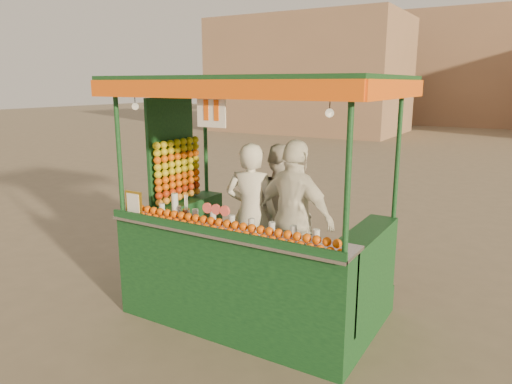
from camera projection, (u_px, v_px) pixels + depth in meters
The scene contains 7 objects.
ground at pixel (293, 323), 5.26m from camera, with size 90.00×90.00×0.00m, color #675B49.
building_left at pixel (309, 76), 25.81m from camera, with size 10.00×6.00×6.00m, color #936E53.
building_center at pixel (472, 69), 30.58m from camera, with size 14.00×7.00×7.00m, color #936E53.
juice_cart at pixel (247, 243), 5.28m from camera, with size 2.96×1.91×2.68m.
vendor_left at pixel (251, 213), 5.48m from camera, with size 0.68×0.54×1.65m.
vendor_middle at pixel (280, 208), 5.79m from camera, with size 0.88×0.75×1.60m.
vendor_right at pixel (295, 218), 5.16m from camera, with size 1.08×0.63×1.72m.
Camera 1 is at (2.10, -4.33, 2.61)m, focal length 33.08 mm.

